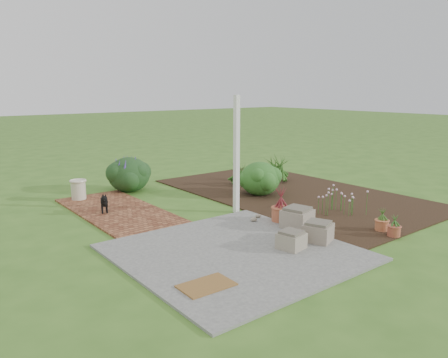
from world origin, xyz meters
TOP-DOWN VIEW (x-y plane):
  - ground at (0.00, 0.00)m, footprint 80.00×80.00m
  - concrete_patio at (-1.25, -1.75)m, footprint 3.50×3.50m
  - brick_path at (-1.70, 1.75)m, footprint 1.60×3.50m
  - garden_bed at (2.50, 0.50)m, footprint 4.00×7.00m
  - veranda_post at (0.30, 0.10)m, footprint 0.10×0.10m
  - stone_trough_near at (0.20, -2.25)m, footprint 0.58×0.58m
  - stone_trough_mid at (-0.44, -2.22)m, footprint 0.46×0.46m
  - stone_trough_far at (0.48, -1.50)m, footprint 0.61×0.61m
  - coir_doormat at (-2.36, -2.50)m, footprint 0.73×0.48m
  - black_dog at (-2.01, 1.70)m, footprint 0.25×0.44m
  - cream_ceramic_urn at (-2.02, 3.19)m, footprint 0.39×0.39m
  - evergreen_shrub at (1.74, 0.91)m, footprint 1.07×1.07m
  - agapanthus_clump_back at (3.23, 1.80)m, footprint 1.06×1.06m
  - agapanthus_clump_front at (2.03, 2.07)m, footprint 0.89×0.89m
  - pink_flower_patch at (1.90, -1.43)m, footprint 0.93×0.93m
  - terracotta_pot_bronze at (0.52, -1.03)m, footprint 0.36×0.36m
  - terracotta_pot_small_left at (1.61, -2.58)m, footprint 0.28×0.28m
  - terracotta_pot_small_right at (1.49, -2.91)m, footprint 0.30×0.30m
  - purple_flowering_bush at (-0.62, 3.38)m, footprint 1.39×1.39m

SIDE VIEW (x-z plane):
  - ground at x=0.00m, z-range 0.00..0.00m
  - garden_bed at x=2.50m, z-range 0.00..0.03m
  - concrete_patio at x=-1.25m, z-range 0.00..0.04m
  - brick_path at x=-1.70m, z-range 0.00..0.04m
  - coir_doormat at x=-2.36m, z-range 0.04..0.06m
  - terracotta_pot_small_right at x=1.49m, z-range 0.03..0.22m
  - terracotta_pot_small_left at x=1.61m, z-range 0.03..0.23m
  - stone_trough_mid at x=-0.44m, z-range 0.04..0.30m
  - terracotta_pot_bronze at x=0.52m, z-range 0.03..0.32m
  - stone_trough_near at x=0.20m, z-range 0.04..0.34m
  - stone_trough_far at x=0.48m, z-range 0.04..0.37m
  - cream_ceramic_urn at x=-2.02m, z-range 0.04..0.49m
  - black_dog at x=-2.01m, z-range 0.08..0.47m
  - pink_flower_patch at x=1.90m, z-range 0.03..0.58m
  - agapanthus_clump_front at x=2.03m, z-range 0.03..0.78m
  - evergreen_shrub at x=1.74m, z-range 0.03..0.87m
  - purple_flowering_bush at x=-0.62m, z-range 0.00..0.92m
  - agapanthus_clump_back at x=3.23m, z-range 0.03..0.92m
  - veranda_post at x=0.30m, z-range 0.00..2.50m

